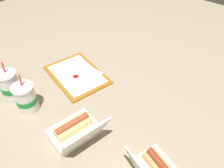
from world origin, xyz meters
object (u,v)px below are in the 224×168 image
object	(u,v)px
soda_cup_back	(26,98)
clamshell_hotdog_right	(75,131)
plastic_fork	(73,81)
soda_cup_center	(10,87)
ketchup_cup	(76,78)
food_tray	(77,75)

from	to	relation	value
soda_cup_back	clamshell_hotdog_right	bearing A→B (deg)	-171.21
plastic_fork	soda_cup_center	xyz separation A→B (m)	(0.13, 0.29, 0.07)
ketchup_cup	soda_cup_center	xyz separation A→B (m)	(0.14, 0.30, 0.06)
soda_cup_center	clamshell_hotdog_right	bearing A→B (deg)	-172.30
food_tray	soda_cup_center	world-z (taller)	soda_cup_center
food_tray	clamshell_hotdog_right	bearing A→B (deg)	137.92
plastic_fork	soda_cup_back	world-z (taller)	soda_cup_back
ketchup_cup	soda_cup_back	distance (m)	0.30
plastic_fork	soda_cup_center	size ratio (longest dim) A/B	0.48
food_tray	ketchup_cup	xyz separation A→B (m)	(-0.04, 0.04, 0.02)
plastic_fork	clamshell_hotdog_right	bearing A→B (deg)	175.53
plastic_fork	soda_cup_center	bearing A→B (deg)	99.75
ketchup_cup	soda_cup_center	world-z (taller)	soda_cup_center
food_tray	clamshell_hotdog_right	size ratio (longest dim) A/B	1.70
ketchup_cup	clamshell_hotdog_right	xyz separation A→B (m)	(-0.28, 0.25, 0.01)
ketchup_cup	plastic_fork	xyz separation A→B (m)	(0.01, 0.02, -0.01)
soda_cup_center	food_tray	bearing A→B (deg)	-106.62
food_tray	clamshell_hotdog_right	distance (m)	0.43
ketchup_cup	clamshell_hotdog_right	size ratio (longest dim) A/B	0.16
soda_cup_center	soda_cup_back	bearing A→B (deg)	-174.96
food_tray	soda_cup_center	xyz separation A→B (m)	(0.10, 0.34, 0.08)
food_tray	clamshell_hotdog_right	world-z (taller)	clamshell_hotdog_right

